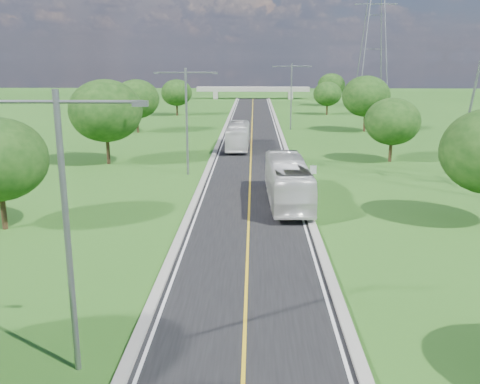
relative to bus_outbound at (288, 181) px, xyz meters
name	(u,v)px	position (x,y,z in m)	size (l,w,h in m)	color
ground	(251,149)	(-2.93, 25.20, -1.75)	(260.00, 260.00, 0.00)	#255718
road	(251,141)	(-2.93, 31.20, -1.72)	(8.00, 150.00, 0.06)	black
curb_left	(220,140)	(-7.18, 31.20, -1.64)	(0.50, 150.00, 0.22)	gray
curb_right	(283,141)	(1.32, 31.20, -1.64)	(0.50, 150.00, 0.22)	gray
speed_limit_sign	(313,174)	(2.27, 3.19, -0.15)	(0.55, 0.09, 2.40)	slate
overpass	(253,90)	(-2.93, 105.20, 0.67)	(30.00, 3.00, 3.20)	gray
streetlight_near_left	(65,212)	(-8.93, -22.80, 4.20)	(5.90, 0.25, 10.00)	slate
streetlight_mid_left	(186,112)	(-8.93, 10.20, 4.20)	(5.90, 0.25, 10.00)	slate
streetlight_far_right	(291,91)	(3.07, 43.20, 4.20)	(5.90, 0.25, 10.00)	slate
power_tower_far	(374,42)	(23.07, 80.20, 12.26)	(9.00, 6.40, 28.00)	slate
tree_lc	(106,111)	(-17.93, 15.20, 3.83)	(7.56, 7.56, 8.79)	black
tree_ld	(136,99)	(-19.93, 39.20, 3.21)	(6.72, 6.72, 7.82)	black
tree_le	(177,93)	(-17.43, 63.20, 2.59)	(5.88, 5.88, 6.84)	black
tree_rc	(392,121)	(12.07, 17.20, 2.59)	(5.88, 5.88, 6.84)	black
tree_rd	(366,96)	(14.07, 41.20, 3.52)	(7.14, 7.14, 8.30)	black
tree_re	(327,94)	(11.57, 65.20, 2.28)	(5.46, 5.46, 6.35)	black
tree_rf	(331,85)	(15.07, 85.20, 2.90)	(6.30, 6.30, 7.33)	black
bus_outbound	(288,181)	(0.00, 0.00, 0.00)	(2.83, 12.11, 3.37)	silver
bus_inbound	(238,136)	(-4.55, 25.20, -0.17)	(2.54, 10.87, 3.03)	silver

